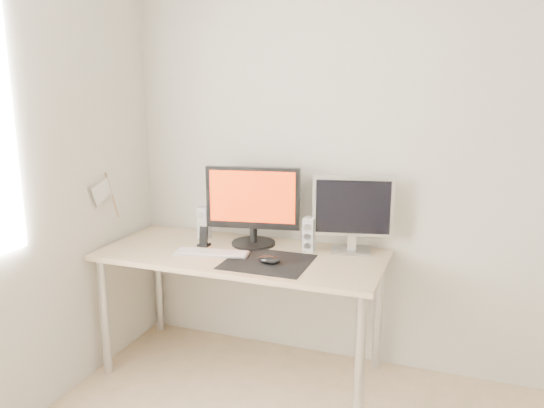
# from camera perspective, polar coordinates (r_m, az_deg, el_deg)

# --- Properties ---
(wall_back) EXTENTS (3.50, 0.00, 3.50)m
(wall_back) POSITION_cam_1_polar(r_m,az_deg,el_deg) (3.04, 15.88, 4.53)
(wall_back) COLOR beige
(wall_back) RESTS_ON ground
(mousepad) EXTENTS (0.45, 0.40, 0.00)m
(mousepad) POSITION_cam_1_polar(r_m,az_deg,el_deg) (2.85, -0.47, -6.23)
(mousepad) COLOR black
(mousepad) RESTS_ON desk
(mouse) EXTENTS (0.12, 0.07, 0.04)m
(mouse) POSITION_cam_1_polar(r_m,az_deg,el_deg) (2.81, -0.30, -6.01)
(mouse) COLOR black
(mouse) RESTS_ON mousepad
(desk) EXTENTS (1.60, 0.70, 0.73)m
(desk) POSITION_cam_1_polar(r_m,az_deg,el_deg) (3.04, -3.28, -6.63)
(desk) COLOR #D1B587
(desk) RESTS_ON ground
(main_monitor) EXTENTS (0.55, 0.30, 0.47)m
(main_monitor) POSITION_cam_1_polar(r_m,az_deg,el_deg) (3.08, -2.06, 0.09)
(main_monitor) COLOR black
(main_monitor) RESTS_ON desk
(second_monitor) EXTENTS (0.45, 0.20, 0.43)m
(second_monitor) POSITION_cam_1_polar(r_m,az_deg,el_deg) (2.99, 8.68, -0.70)
(second_monitor) COLOR #B3B3B6
(second_monitor) RESTS_ON desk
(speaker_left) EXTENTS (0.06, 0.08, 0.20)m
(speaker_left) POSITION_cam_1_polar(r_m,az_deg,el_deg) (3.29, -7.32, -1.98)
(speaker_left) COLOR white
(speaker_left) RESTS_ON desk
(speaker_right) EXTENTS (0.06, 0.08, 0.20)m
(speaker_right) POSITION_cam_1_polar(r_m,az_deg,el_deg) (3.01, 4.03, -3.29)
(speaker_right) COLOR silver
(speaker_right) RESTS_ON desk
(keyboard) EXTENTS (0.43, 0.19, 0.02)m
(keyboard) POSITION_cam_1_polar(r_m,az_deg,el_deg) (3.00, -6.48, -5.24)
(keyboard) COLOR #B2B2B4
(keyboard) RESTS_ON desk
(phone_dock) EXTENTS (0.07, 0.06, 0.12)m
(phone_dock) POSITION_cam_1_polar(r_m,az_deg,el_deg) (3.14, -7.35, -3.87)
(phone_dock) COLOR black
(phone_dock) RESTS_ON desk
(pennant) EXTENTS (0.01, 0.23, 0.29)m
(pennant) POSITION_cam_1_polar(r_m,az_deg,el_deg) (3.20, -17.50, 1.16)
(pennant) COLOR #A57F54
(pennant) RESTS_ON wall_left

